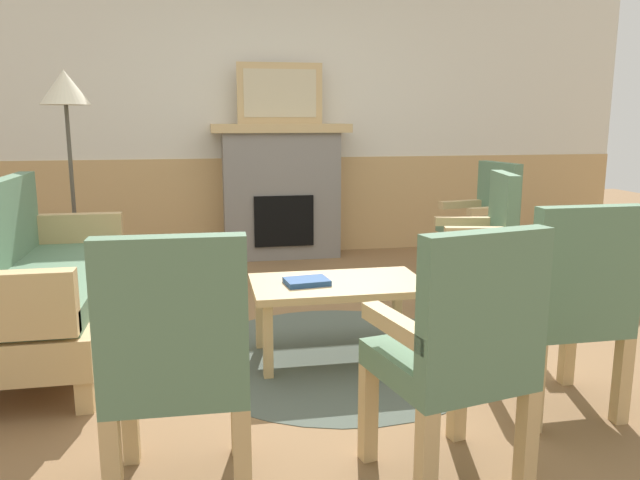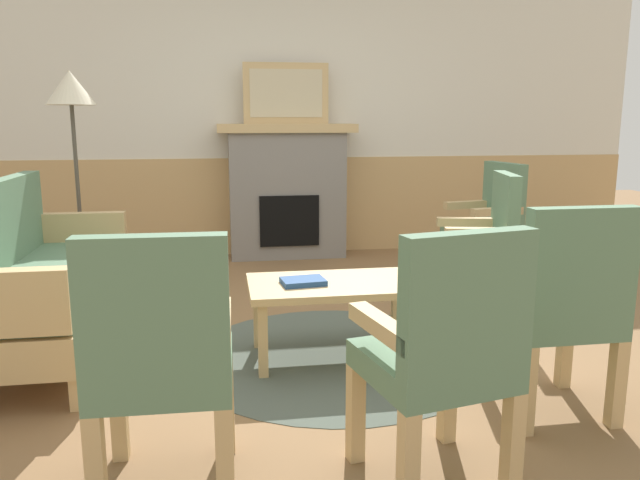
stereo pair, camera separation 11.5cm
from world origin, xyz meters
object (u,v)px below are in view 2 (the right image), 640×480
object	(u,v)px
book_on_table	(303,281)
armchair_front_left	(161,354)
armchair_corner_left	(444,349)
fireplace	(287,190)
armchair_by_window_left	(484,239)
coffee_table	(335,291)
armchair_front_center	(561,302)
framed_picture	(286,93)
armchair_near_fireplace	(489,217)
floor_lamp_by_couch	(71,102)
couch	(44,283)

from	to	relation	value
book_on_table	armchair_front_left	size ratio (longest dim) A/B	0.24
armchair_corner_left	fireplace	bearing A→B (deg)	91.84
armchair_by_window_left	armchair_corner_left	world-z (taller)	same
coffee_table	armchair_front_center	world-z (taller)	armchair_front_center
framed_picture	armchair_corner_left	distance (m)	4.10
armchair_near_fireplace	armchair_front_center	distance (m)	2.39
fireplace	armchair_by_window_left	world-z (taller)	fireplace
framed_picture	armchair_front_left	xyz separation A→B (m)	(-0.85, -3.86, -1.02)
armchair_front_left	floor_lamp_by_couch	size ratio (longest dim) A/B	0.58
framed_picture	armchair_front_center	xyz separation A→B (m)	(0.84, -3.51, -1.02)
armchair_near_fireplace	armchair_by_window_left	bearing A→B (deg)	-116.07
armchair_by_window_left	fireplace	bearing A→B (deg)	117.87
armchair_near_fireplace	framed_picture	bearing A→B (deg)	141.31
fireplace	armchair_near_fireplace	distance (m)	1.96
book_on_table	framed_picture	bearing A→B (deg)	85.68
fireplace	armchair_front_left	bearing A→B (deg)	-102.47
coffee_table	book_on_table	distance (m)	0.19
fireplace	book_on_table	xyz separation A→B (m)	(-0.20, -2.67, -0.20)
coffee_table	armchair_by_window_left	world-z (taller)	armchair_by_window_left
armchair_corner_left	armchair_front_center	bearing A→B (deg)	32.79
fireplace	armchair_front_center	xyz separation A→B (m)	(0.84, -3.51, -0.11)
coffee_table	book_on_table	xyz separation A→B (m)	(-0.18, -0.02, 0.07)
couch	armchair_front_left	world-z (taller)	same
armchair_by_window_left	armchair_front_center	bearing A→B (deg)	-100.57
fireplace	coffee_table	size ratio (longest dim) A/B	1.35
framed_picture	armchair_front_center	world-z (taller)	framed_picture
book_on_table	armchair_front_center	distance (m)	1.34
armchair_corner_left	floor_lamp_by_couch	bearing A→B (deg)	121.70
armchair_near_fireplace	armchair_front_left	distance (m)	3.55
framed_picture	floor_lamp_by_couch	xyz separation A→B (m)	(-1.71, -0.99, -0.11)
framed_picture	armchair_front_left	size ratio (longest dim) A/B	0.82
couch	armchair_front_left	xyz separation A→B (m)	(0.81, -1.61, 0.14)
armchair_near_fireplace	armchair_front_center	xyz separation A→B (m)	(-0.69, -2.29, 0.00)
framed_picture	book_on_table	size ratio (longest dim) A/B	3.43
fireplace	armchair_front_center	world-z (taller)	fireplace
coffee_table	armchair_near_fireplace	xyz separation A→B (m)	(1.54, 1.43, 0.15)
book_on_table	floor_lamp_by_couch	distance (m)	2.46
book_on_table	armchair_corner_left	distance (m)	1.34
fireplace	armchair_corner_left	xyz separation A→B (m)	(0.13, -3.96, -0.11)
framed_picture	armchair_front_left	world-z (taller)	framed_picture
armchair_by_window_left	coffee_table	bearing A→B (deg)	-153.34
coffee_table	armchair_by_window_left	bearing A→B (deg)	26.66
armchair_front_center	armchair_corner_left	distance (m)	0.84
coffee_table	framed_picture	bearing A→B (deg)	89.55
armchair_front_center	floor_lamp_by_couch	distance (m)	3.69
framed_picture	armchair_by_window_left	size ratio (longest dim) A/B	0.82
armchair_near_fireplace	couch	bearing A→B (deg)	-162.10
armchair_near_fireplace	armchair_front_left	xyz separation A→B (m)	(-2.38, -2.64, 0.00)
couch	armchair_near_fireplace	world-z (taller)	same
fireplace	coffee_table	distance (m)	2.66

